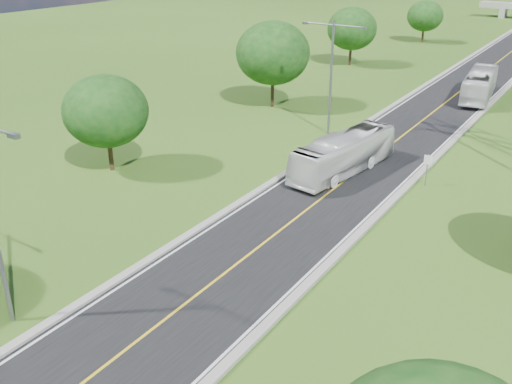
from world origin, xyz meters
TOP-DOWN VIEW (x-y plane):
  - ground at (0.00, 60.00)m, footprint 260.00×260.00m
  - road at (0.00, 66.00)m, footprint 8.00×150.00m
  - curb_left at (-4.25, 66.00)m, footprint 0.50×150.00m
  - curb_right at (4.25, 66.00)m, footprint 0.50×150.00m
  - speed_limit_sign at (5.20, 37.98)m, footprint 0.55×0.09m
  - streetlight_mid_left at (-6.00, 45.00)m, footprint 5.90×0.25m
  - tree_lb at (-16.00, 28.00)m, footprint 6.30×6.30m
  - tree_lc at (-15.00, 50.00)m, footprint 7.56×7.56m
  - tree_ld at (-17.00, 74.00)m, footprint 6.72×6.72m
  - tree_le at (-14.50, 98.00)m, footprint 5.88×5.88m
  - bus_outbound at (2.50, 64.80)m, footprint 3.99×11.54m
  - bus_inbound at (-0.80, 37.00)m, footprint 4.13×11.02m

SIDE VIEW (x-z plane):
  - ground at x=0.00m, z-range 0.00..0.00m
  - road at x=0.00m, z-range 0.00..0.06m
  - curb_left at x=-4.25m, z-range 0.00..0.22m
  - curb_right at x=4.25m, z-range 0.00..0.22m
  - bus_inbound at x=-0.80m, z-range 0.06..3.06m
  - speed_limit_sign at x=5.20m, z-range 0.40..2.80m
  - bus_outbound at x=2.50m, z-range 0.06..3.21m
  - tree_le at x=-14.50m, z-range 0.91..7.75m
  - tree_lb at x=-16.00m, z-range 0.98..8.31m
  - tree_ld at x=-17.00m, z-range 1.05..8.86m
  - tree_lc at x=-15.00m, z-range 1.18..9.97m
  - streetlight_mid_left at x=-6.00m, z-range 0.94..10.94m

